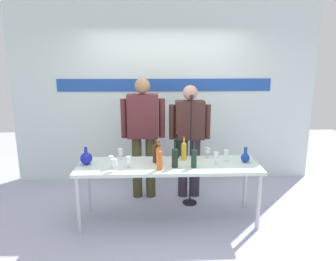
{
  "coord_description": "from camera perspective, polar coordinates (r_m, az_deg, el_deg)",
  "views": [
    {
      "loc": [
        -0.15,
        -3.67,
        2.03
      ],
      "look_at": [
        0.0,
        0.15,
        1.14
      ],
      "focal_mm": 33.43,
      "sensor_mm": 36.0,
      "label": 1
    }
  ],
  "objects": [
    {
      "name": "wine_bottle_2",
      "position": [
        3.85,
        -1.66,
        -4.46
      ],
      "size": [
        0.07,
        0.07,
        0.3
      ],
      "color": "#C86821",
      "rests_on": "display_table"
    },
    {
      "name": "presenter_right",
      "position": [
        4.54,
        3.95,
        -0.7
      ],
      "size": [
        0.6,
        0.22,
        1.66
      ],
      "color": "#2E2732",
      "rests_on": "ground"
    },
    {
      "name": "wine_bottle_3",
      "position": [
        3.76,
        4.74,
        -4.84
      ],
      "size": [
        0.07,
        0.07,
        0.32
      ],
      "color": "#1A3023",
      "rests_on": "display_table"
    },
    {
      "name": "ground_plane",
      "position": [
        4.2,
        0.08,
        -15.82
      ],
      "size": [
        10.0,
        10.0,
        0.0
      ],
      "primitive_type": "plane",
      "color": "#AAAAC1"
    },
    {
      "name": "wine_glass_right_1",
      "position": [
        3.92,
        8.72,
        -4.54
      ],
      "size": [
        0.06,
        0.06,
        0.15
      ],
      "color": "white",
      "rests_on": "display_table"
    },
    {
      "name": "microphone_stand",
      "position": [
        4.4,
        4.08,
        -6.92
      ],
      "size": [
        0.2,
        0.2,
        1.56
      ],
      "color": "black",
      "rests_on": "ground"
    },
    {
      "name": "wine_bottle_5",
      "position": [
        3.67,
        -1.55,
        -5.23
      ],
      "size": [
        0.07,
        0.07,
        0.3
      ],
      "color": "#D66128",
      "rests_on": "display_table"
    },
    {
      "name": "wine_bottle_4",
      "position": [
        3.93,
        -2.26,
        -3.89
      ],
      "size": [
        0.07,
        0.07,
        0.33
      ],
      "color": "#44250F",
      "rests_on": "display_table"
    },
    {
      "name": "wine_glass_right_2",
      "position": [
        4.04,
        10.57,
        -4.09
      ],
      "size": [
        0.06,
        0.06,
        0.15
      ],
      "color": "white",
      "rests_on": "display_table"
    },
    {
      "name": "wine_glass_left_1",
      "position": [
        4.1,
        -8.68,
        -3.92
      ],
      "size": [
        0.06,
        0.06,
        0.15
      ],
      "color": "white",
      "rests_on": "display_table"
    },
    {
      "name": "display_table",
      "position": [
        3.91,
        0.09,
        -7.0
      ],
      "size": [
        2.25,
        0.67,
        0.74
      ],
      "color": "silver",
      "rests_on": "ground"
    },
    {
      "name": "wine_glass_left_3",
      "position": [
        3.78,
        -7.18,
        -5.33
      ],
      "size": [
        0.06,
        0.06,
        0.14
      ],
      "color": "white",
      "rests_on": "display_table"
    },
    {
      "name": "wine_bottle_0",
      "position": [
        4.12,
        1.58,
        -3.04
      ],
      "size": [
        0.07,
        0.07,
        0.34
      ],
      "color": "black",
      "rests_on": "display_table"
    },
    {
      "name": "wine_bottle_6",
      "position": [
        3.75,
        1.27,
        -4.82
      ],
      "size": [
        0.07,
        0.07,
        0.31
      ],
      "color": "black",
      "rests_on": "display_table"
    },
    {
      "name": "decanter_blue_right",
      "position": [
        4.07,
        13.91,
        -4.72
      ],
      "size": [
        0.11,
        0.11,
        0.2
      ],
      "color": "#153A9A",
      "rests_on": "display_table"
    },
    {
      "name": "wine_glass_left_0",
      "position": [
        3.79,
        -10.32,
        -5.19
      ],
      "size": [
        0.06,
        0.06,
        0.15
      ],
      "color": "white",
      "rests_on": "display_table"
    },
    {
      "name": "back_wall",
      "position": [
        5.17,
        -0.59,
        7.22
      ],
      "size": [
        4.94,
        0.11,
        3.0
      ],
      "color": "silver",
      "rests_on": "ground"
    },
    {
      "name": "wine_glass_left_2",
      "position": [
        3.68,
        -9.76,
        -5.77
      ],
      "size": [
        0.07,
        0.07,
        0.15
      ],
      "color": "white",
      "rests_on": "display_table"
    },
    {
      "name": "decanter_blue_left",
      "position": [
        4.0,
        -14.68,
        -4.89
      ],
      "size": [
        0.15,
        0.15,
        0.22
      ],
      "color": "#1B22B2",
      "rests_on": "display_table"
    },
    {
      "name": "wine_bottle_1",
      "position": [
        4.02,
        2.92,
        -3.62
      ],
      "size": [
        0.07,
        0.07,
        0.31
      ],
      "color": "gold",
      "rests_on": "display_table"
    },
    {
      "name": "wine_glass_right_0",
      "position": [
        4.15,
        7.24,
        -3.63
      ],
      "size": [
        0.07,
        0.07,
        0.14
      ],
      "color": "white",
      "rests_on": "display_table"
    },
    {
      "name": "presenter_left",
      "position": [
        4.5,
        -4.55,
        0.09
      ],
      "size": [
        0.63,
        0.22,
        1.76
      ],
      "color": "#3F3B1F",
      "rests_on": "ground"
    }
  ]
}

